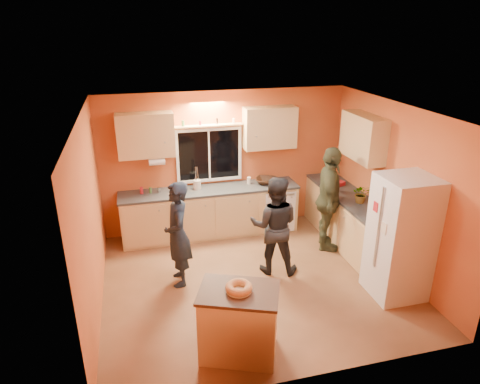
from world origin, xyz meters
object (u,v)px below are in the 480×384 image
object	(u,v)px
person_left	(178,234)
island	(239,322)
person_right	(329,199)
refrigerator	(401,238)
person_center	(274,225)

from	to	relation	value
person_left	island	bearing A→B (deg)	16.80
island	person_right	distance (m)	3.03
refrigerator	person_left	bearing A→B (deg)	160.53
refrigerator	person_center	bearing A→B (deg)	146.14
refrigerator	island	xyz separation A→B (m)	(-2.50, -0.63, -0.45)
refrigerator	person_right	size ratio (longest dim) A/B	0.99
person_left	person_center	bearing A→B (deg)	88.95
refrigerator	person_right	xyz separation A→B (m)	(-0.39, 1.50, 0.01)
refrigerator	person_right	distance (m)	1.55
refrigerator	person_right	bearing A→B (deg)	104.61
person_right	refrigerator	bearing A→B (deg)	-142.81
island	person_right	size ratio (longest dim) A/B	0.59
person_center	island	bearing A→B (deg)	79.51
island	person_left	world-z (taller)	person_left
person_left	person_right	distance (m)	2.64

